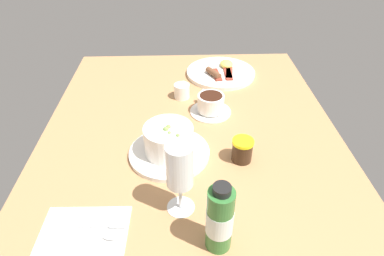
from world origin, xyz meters
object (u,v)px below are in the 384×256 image
wine_glass (180,169)px  sauce_bottle_green (220,219)px  creamer_jug (182,91)px  breakfast_plate (221,72)px  jam_jar (242,150)px  cutlery_setting (86,231)px  porridge_bowl (169,143)px  coffee_cup (211,104)px

wine_glass → sauce_bottle_green: 12.45cm
creamer_jug → breakfast_plate: creamer_jug is taller
jam_jar → cutlery_setting: bearing=-59.4°
cutlery_setting → wine_glass: size_ratio=1.05×
cutlery_setting → breakfast_plate: size_ratio=0.72×
wine_glass → breakfast_plate: 65.04cm
jam_jar → breakfast_plate: bearing=-179.8°
porridge_bowl → cutlery_setting: (23.20, -16.45, -3.75)cm
coffee_cup → sauce_bottle_green: (46.61, -2.31, 4.59)cm
porridge_bowl → cutlery_setting: porridge_bowl is taller
creamer_jug → breakfast_plate: bearing=137.1°
jam_jar → sauce_bottle_green: (24.47, -8.45, 4.29)cm
creamer_jug → wine_glass: size_ratio=0.36×
coffee_cup → breakfast_plate: bearing=166.5°
creamer_jug → cutlery_setting: bearing=-21.1°
coffee_cup → jam_jar: size_ratio=2.07×
porridge_bowl → breakfast_plate: 48.29cm
jam_jar → breakfast_plate: (-47.15, -0.15, -2.21)cm
coffee_cup → breakfast_plate: (-25.01, 5.99, -1.91)cm
wine_glass → breakfast_plate: size_ratio=0.69×
breakfast_plate → creamer_jug: bearing=-42.9°
cutlery_setting → breakfast_plate: bearing=152.9°
creamer_jug → wine_glass: bearing=-1.0°
cutlery_setting → sauce_bottle_green: bearing=81.8°
creamer_jug → jam_jar: bearing=25.2°
jam_jar → coffee_cup: bearing=-164.5°
cutlery_setting → wine_glass: (-5.51, 19.24, 11.20)cm
porridge_bowl → cutlery_setting: bearing=-35.4°
wine_glass → breakfast_plate: wine_glass is taller
coffee_cup → wine_glass: size_ratio=0.74×
cutlery_setting → wine_glass: wine_glass is taller
creamer_jug → sauce_bottle_green: bearing=6.5°
wine_glass → jam_jar: wine_glass is taller
sauce_bottle_green → breakfast_plate: size_ratio=0.64×
porridge_bowl → sauce_bottle_green: size_ratio=1.31×
wine_glass → sauce_bottle_green: wine_glass is taller
cutlery_setting → jam_jar: bearing=120.6°
porridge_bowl → sauce_bottle_green: (27.02, 9.98, 3.40)cm
coffee_cup → wine_glass: bearing=-14.3°
cutlery_setting → breakfast_plate: 76.17cm
cutlery_setting → creamer_jug: bearing=158.9°
coffee_cup → creamer_jug: size_ratio=2.09×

